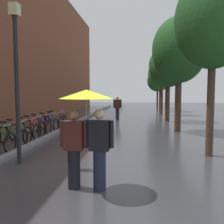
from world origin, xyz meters
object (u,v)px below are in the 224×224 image
object	(u,v)px
couple_under_umbrella	(86,124)
street_lamp_post	(17,72)
street_tree_1	(179,50)
parked_bicycle_8	(55,121)
parked_bicycle_3	(25,132)
parked_bicycle_5	(38,126)
parked_bicycle_4	(31,128)
street_tree_4	(161,74)
parked_bicycle_1	(9,138)
street_tree_5	(158,81)
parked_bicycle_7	(52,122)
parked_bicycle_6	(46,124)
street_tree_0	(213,21)
parked_bicycle_2	(15,134)
pedestrian_walking_midground	(117,107)
street_tree_3	(162,66)
street_tree_2	(168,67)

from	to	relation	value
couple_under_umbrella	street_lamp_post	distance (m)	3.00
street_tree_1	parked_bicycle_8	distance (m)	7.55
parked_bicycle_3	parked_bicycle_5	bearing A→B (deg)	92.66
parked_bicycle_3	parked_bicycle_5	size ratio (longest dim) A/B	1.03
parked_bicycle_4	street_tree_4	bearing A→B (deg)	65.21
street_tree_4	couple_under_umbrella	bearing A→B (deg)	-99.14
parked_bicycle_1	street_lamp_post	bearing A→B (deg)	-54.12
street_tree_5	couple_under_umbrella	size ratio (longest dim) A/B	2.21
street_tree_1	parked_bicycle_7	xyz separation A→B (m)	(-6.50, -0.05, -3.64)
street_tree_5	parked_bicycle_7	world-z (taller)	street_tree_5
street_tree_5	parked_bicycle_6	world-z (taller)	street_tree_5
street_tree_0	parked_bicycle_2	distance (m)	7.93
parked_bicycle_3	pedestrian_walking_midground	distance (m)	8.15
street_tree_0	street_tree_1	bearing A→B (deg)	93.12
street_tree_5	parked_bicycle_7	xyz separation A→B (m)	(-6.78, -17.19, -2.88)
street_tree_3	parked_bicycle_4	world-z (taller)	street_tree_3
street_tree_4	parked_bicycle_6	xyz separation A→B (m)	(-6.84, -13.72, -3.36)
street_tree_2	parked_bicycle_7	size ratio (longest dim) A/B	4.43
street_tree_2	parked_bicycle_2	size ratio (longest dim) A/B	4.50
parked_bicycle_8	pedestrian_walking_midground	size ratio (longest dim) A/B	0.65
parked_bicycle_5	parked_bicycle_7	world-z (taller)	same
parked_bicycle_1	pedestrian_walking_midground	bearing A→B (deg)	70.55
street_tree_0	parked_bicycle_7	bearing A→B (deg)	145.83
street_tree_1	parked_bicycle_5	distance (m)	7.73
street_tree_4	pedestrian_walking_midground	bearing A→B (deg)	-113.72
parked_bicycle_3	couple_under_umbrella	xyz separation A→B (m)	(3.56, -4.60, 0.98)
street_tree_0	parked_bicycle_5	distance (m)	8.43
street_tree_2	parked_bicycle_2	world-z (taller)	street_tree_2
parked_bicycle_3	street_tree_0	bearing A→B (deg)	-13.36
street_tree_5	parked_bicycle_3	bearing A→B (deg)	-108.78
street_tree_5	parked_bicycle_2	bearing A→B (deg)	-108.47
street_tree_2	parked_bicycle_5	size ratio (longest dim) A/B	4.62
street_tree_1	parked_bicycle_2	bearing A→B (deg)	-151.29
street_tree_1	parked_bicycle_3	size ratio (longest dim) A/B	5.05
street_tree_2	parked_bicycle_8	world-z (taller)	street_tree_2
street_tree_0	parked_bicycle_1	xyz separation A→B (m)	(-6.78, 0.31, -3.75)
street_tree_3	street_lamp_post	bearing A→B (deg)	-109.60
street_tree_1	parked_bicycle_2	xyz separation A→B (m)	(-6.67, -3.65, -3.64)
parked_bicycle_3	parked_bicycle_6	size ratio (longest dim) A/B	1.02
street_tree_1	parked_bicycle_4	world-z (taller)	street_tree_1
parked_bicycle_5	parked_bicycle_6	bearing A→B (deg)	82.68
parked_bicycle_3	parked_bicycle_4	bearing A→B (deg)	98.52
parked_bicycle_5	parked_bicycle_7	xyz separation A→B (m)	(0.14, 1.50, 0.00)
parked_bicycle_5	street_tree_0	bearing A→B (deg)	-24.07
street_tree_4	parked_bicycle_1	size ratio (longest dim) A/B	4.95
street_tree_2	couple_under_umbrella	bearing A→B (deg)	-104.11
street_tree_1	street_lamp_post	xyz separation A→B (m)	(-5.28, -6.04, -1.47)
parked_bicycle_1	parked_bicycle_7	xyz separation A→B (m)	(0.03, 4.27, 0.00)
street_tree_0	parked_bicycle_4	world-z (taller)	street_tree_0
street_tree_3	street_tree_4	xyz separation A→B (m)	(0.27, 4.08, -0.46)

